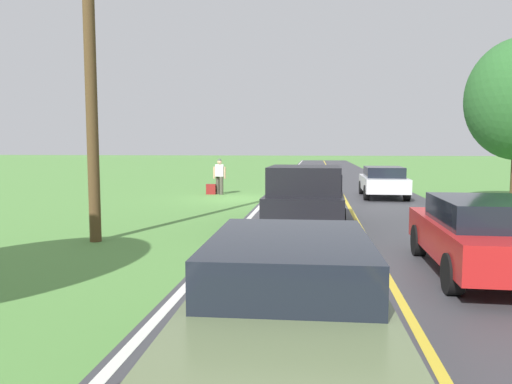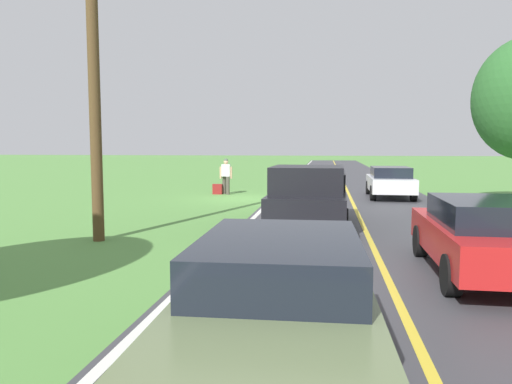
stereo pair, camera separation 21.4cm
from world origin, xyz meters
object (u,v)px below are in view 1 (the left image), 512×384
at_px(pickup_truck_passing, 306,195).
at_px(sedan_ahead_same_lane, 289,303).
at_px(suitcase_carried, 211,189).
at_px(utility_pole_roadside, 90,58).
at_px(sedan_mid_oncoming, 483,234).
at_px(sedan_near_oncoming, 383,181).
at_px(hitchhiker_walking, 220,174).

bearing_deg(pickup_truck_passing, sedan_ahead_same_lane, 89.97).
relative_size(suitcase_carried, utility_pole_roadside, 0.06).
height_order(sedan_ahead_same_lane, sedan_mid_oncoming, same).
relative_size(sedan_mid_oncoming, sedan_near_oncoming, 1.00).
bearing_deg(sedan_ahead_same_lane, utility_pole_roadside, -51.56).
bearing_deg(sedan_near_oncoming, utility_pole_roadside, 53.63).
bearing_deg(pickup_truck_passing, sedan_near_oncoming, -110.17).
bearing_deg(sedan_mid_oncoming, pickup_truck_passing, -53.87).
xyz_separation_m(sedan_mid_oncoming, sedan_near_oncoming, (-0.04, -13.59, 0.00)).
height_order(pickup_truck_passing, utility_pole_roadside, utility_pole_roadside).
xyz_separation_m(sedan_ahead_same_lane, utility_pole_roadside, (5.12, -6.46, 3.70)).
bearing_deg(pickup_truck_passing, utility_pole_roadside, 25.21).
relative_size(sedan_near_oncoming, utility_pole_roadside, 0.50).
height_order(pickup_truck_passing, sedan_mid_oncoming, pickup_truck_passing).
height_order(sedan_mid_oncoming, sedan_near_oncoming, same).
relative_size(hitchhiker_walking, suitcase_carried, 3.47).
bearing_deg(sedan_mid_oncoming, sedan_ahead_same_lane, 52.91).
bearing_deg(suitcase_carried, pickup_truck_passing, 25.21).
xyz_separation_m(suitcase_carried, utility_pole_roadside, (0.33, 11.90, 4.20)).
distance_m(pickup_truck_passing, sedan_ahead_same_lane, 8.87).
xyz_separation_m(hitchhiker_walking, sedan_ahead_same_lane, (-4.38, 18.44, -0.23)).
height_order(suitcase_carried, sedan_ahead_same_lane, sedan_ahead_same_lane).
bearing_deg(utility_pole_roadside, suitcase_carried, -91.58).
xyz_separation_m(sedan_mid_oncoming, utility_pole_roadside, (8.42, -2.09, 3.70)).
relative_size(hitchhiker_walking, sedan_near_oncoming, 0.39).
relative_size(pickup_truck_passing, utility_pole_roadside, 0.61).
relative_size(suitcase_carried, sedan_mid_oncoming, 0.11).
xyz_separation_m(suitcase_carried, pickup_truck_passing, (-4.80, 9.48, 0.71)).
xyz_separation_m(pickup_truck_passing, sedan_near_oncoming, (-3.33, -9.08, -0.21)).
relative_size(hitchhiker_walking, sedan_ahead_same_lane, 0.39).
relative_size(sedan_ahead_same_lane, sedan_near_oncoming, 1.00).
distance_m(suitcase_carried, sedan_ahead_same_lane, 18.97).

